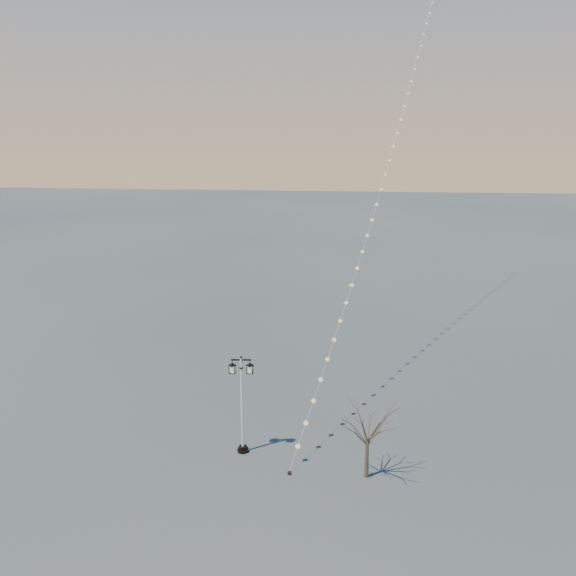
# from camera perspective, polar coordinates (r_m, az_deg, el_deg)

# --- Properties ---
(ground) EXTENTS (300.00, 300.00, 0.00)m
(ground) POSITION_cam_1_polar(r_m,az_deg,el_deg) (32.35, -2.55, -18.29)
(ground) COLOR #444644
(ground) RESTS_ON ground
(street_lamp) EXTENTS (1.47, 0.64, 5.79)m
(street_lamp) POSITION_cam_1_polar(r_m,az_deg,el_deg) (33.73, -4.42, -10.59)
(street_lamp) COLOR black
(street_lamp) RESTS_ON ground
(bare_tree) EXTENTS (2.46, 2.46, 4.08)m
(bare_tree) POSITION_cam_1_polar(r_m,az_deg,el_deg) (31.81, 7.65, -13.11)
(bare_tree) COLOR #483E2E
(bare_tree) RESTS_ON ground
(kite_train) EXTENTS (11.40, 40.03, 32.31)m
(kite_train) POSITION_cam_1_polar(r_m,az_deg,el_deg) (47.65, 9.35, 12.75)
(kite_train) COLOR black
(kite_train) RESTS_ON ground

